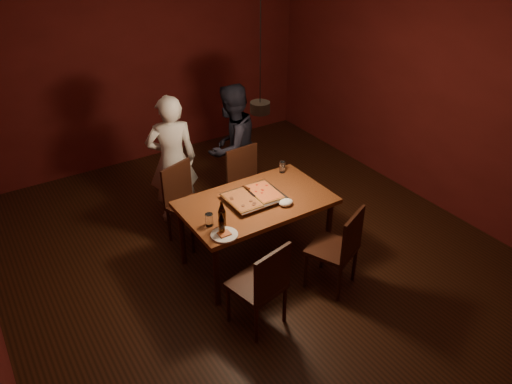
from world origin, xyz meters
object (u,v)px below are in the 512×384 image
chair_far_right (247,178)px  pendant_lamp (260,106)px  pizza_tray (254,198)px  chair_far_left (185,196)px  beer_bottle_b (222,215)px  dining_table (256,207)px  chair_near_right (341,243)px  chair_near_left (264,280)px  beer_bottle_a (222,223)px  diner_dark (232,147)px  diner_white (172,160)px  plate_slice (224,235)px

chair_far_right → pendant_lamp: bearing=63.4°
pizza_tray → chair_far_left: bearing=123.1°
chair_far_right → beer_bottle_b: bearing=45.1°
dining_table → chair_near_right: bearing=-60.2°
dining_table → chair_near_right: size_ratio=2.71×
chair_far_right → beer_bottle_b: (-0.87, -0.97, 0.35)m
chair_far_left → chair_near_right: (0.88, -1.58, 0.00)m
chair_near_left → pendant_lamp: (0.47, 0.79, 1.22)m
dining_table → chair_far_right: chair_far_right is taller
chair_far_right → beer_bottle_a: (-0.92, -1.06, 0.33)m
diner_dark → pendant_lamp: bearing=50.8°
pizza_tray → diner_white: (-0.35, 1.19, 0.00)m
pizza_tray → plate_slice: size_ratio=2.22×
chair_near_right → beer_bottle_a: beer_bottle_a is taller
chair_near_left → pizza_tray: size_ratio=0.91×
beer_bottle_a → diner_dark: diner_dark is taller
plate_slice → pizza_tray: bearing=33.6°
chair_far_right → pendant_lamp: 1.50m
chair_far_right → chair_near_right: same height
chair_far_right → beer_bottle_a: bearing=45.9°
chair_far_left → chair_far_right: 0.79m
diner_dark → chair_near_right: bearing=70.2°
chair_near_left → diner_white: bearing=75.0°
beer_bottle_b → pendant_lamp: size_ratio=0.24×
diner_white → pizza_tray: bearing=122.1°
chair_near_right → beer_bottle_a: size_ratio=2.47×
chair_far_left → pizza_tray: size_ratio=0.98×
chair_far_right → pendant_lamp: pendant_lamp is taller
plate_slice → beer_bottle_b: bearing=67.4°
diner_dark → pendant_lamp: pendant_lamp is taller
chair_near_left → dining_table: bearing=49.0°
chair_near_right → pizza_tray: 0.96m
dining_table → chair_far_left: size_ratio=2.79×
chair_near_left → diner_white: 2.06m
diner_white → beer_bottle_a: bearing=98.2°
dining_table → pizza_tray: 0.10m
chair_far_right → chair_near_left: same height
dining_table → chair_far_left: 0.91m
chair_near_right → diner_dark: diner_dark is taller
diner_white → chair_far_left: bearing=96.6°
beer_bottle_b → diner_white: size_ratio=0.17×
beer_bottle_b → diner_dark: diner_dark is taller
plate_slice → pendant_lamp: bearing=27.6°
chair_far_left → plate_slice: 1.16m
dining_table → plate_slice: plate_slice is taller
dining_table → chair_near_right: (0.45, -0.79, -0.14)m
chair_far_left → chair_near_left: 1.63m
plate_slice → beer_bottle_a: bearing=91.1°
dining_table → pendant_lamp: size_ratio=1.36×
diner_dark → chair_far_left: bearing=2.2°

